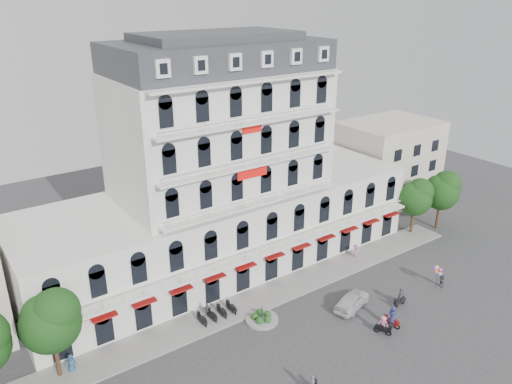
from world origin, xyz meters
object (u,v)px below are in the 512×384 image
object	(u,v)px
parked_car	(352,301)
balloon_vendor	(440,277)
rider_center	(383,325)
rider_east	(393,317)
rider_northeast	(400,297)

from	to	relation	value
parked_car	balloon_vendor	size ratio (longest dim) A/B	1.97
parked_car	rider_center	size ratio (longest dim) A/B	2.48
rider_east	balloon_vendor	size ratio (longest dim) A/B	0.92
parked_car	rider_east	distance (m)	4.49
parked_car	rider_northeast	distance (m)	4.90
rider_east	rider_center	distance (m)	1.56
rider_center	balloon_vendor	distance (m)	11.21
rider_center	balloon_vendor	world-z (taller)	balloon_vendor
rider_east	rider_northeast	bearing A→B (deg)	-76.94
rider_center	parked_car	bearing A→B (deg)	143.31
rider_center	balloon_vendor	size ratio (longest dim) A/B	0.80
rider_northeast	rider_center	world-z (taller)	rider_northeast
balloon_vendor	rider_center	bearing A→B (deg)	-170.36
rider_east	balloon_vendor	xyz separation A→B (m)	(9.51, 1.64, 0.11)
rider_center	rider_east	bearing A→B (deg)	70.20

